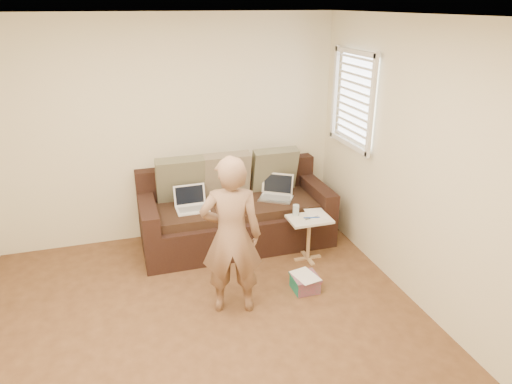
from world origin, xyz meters
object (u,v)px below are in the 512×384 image
(laptop_white, at_px, (193,210))
(side_table, at_px, (309,239))
(sofa, at_px, (236,210))
(person, at_px, (231,236))
(striped_box, at_px, (305,283))
(laptop_silver, at_px, (276,199))
(drinking_glass, at_px, (296,210))

(laptop_white, distance_m, side_table, 1.34)
(sofa, height_order, person, person)
(sofa, height_order, side_table, sofa)
(side_table, height_order, striped_box, side_table)
(laptop_silver, bearing_deg, person, -92.83)
(side_table, bearing_deg, person, -148.64)
(laptop_white, xyz_separation_m, person, (0.15, -1.18, 0.24))
(side_table, bearing_deg, sofa, 136.73)
(laptop_silver, relative_size, laptop_white, 1.06)
(sofa, height_order, drinking_glass, sofa)
(laptop_white, height_order, side_table, laptop_white)
(person, bearing_deg, laptop_white, -68.80)
(laptop_silver, xyz_separation_m, striped_box, (-0.08, -1.14, -0.44))
(laptop_white, relative_size, person, 0.24)
(laptop_silver, distance_m, side_table, 0.67)
(sofa, bearing_deg, side_table, -43.27)
(laptop_white, bearing_deg, person, -84.07)
(laptop_silver, distance_m, striped_box, 1.23)
(person, relative_size, drinking_glass, 12.63)
(person, relative_size, side_table, 2.99)
(side_table, bearing_deg, laptop_silver, 107.60)
(side_table, bearing_deg, striped_box, -115.62)
(person, relative_size, striped_box, 5.81)
(sofa, distance_m, laptop_silver, 0.49)
(laptop_white, bearing_deg, side_table, -26.34)
(striped_box, bearing_deg, side_table, 64.38)
(laptop_silver, height_order, striped_box, laptop_silver)
(laptop_silver, relative_size, striped_box, 1.46)
(laptop_white, xyz_separation_m, drinking_glass, (1.07, -0.43, 0.05))
(side_table, xyz_separation_m, drinking_glass, (-0.12, 0.12, 0.31))
(person, distance_m, side_table, 1.31)
(laptop_white, distance_m, drinking_glass, 1.16)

